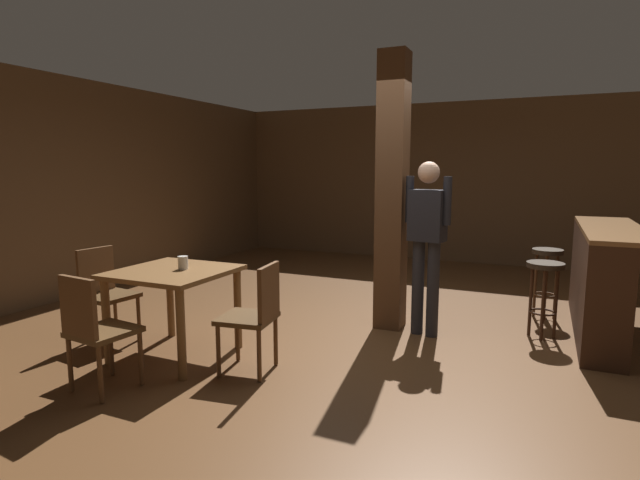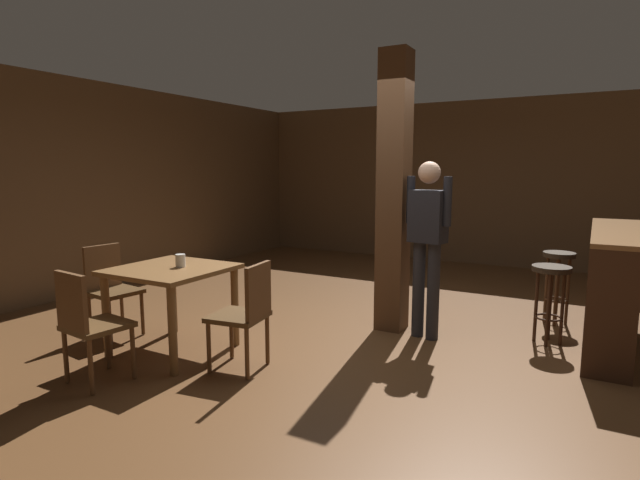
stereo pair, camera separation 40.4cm
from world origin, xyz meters
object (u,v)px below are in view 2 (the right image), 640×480
chair_west (110,285)px  bar_counter (609,284)px  napkin_cup (180,261)px  chair_south (88,321)px  standing_person (427,237)px  chair_east (246,311)px  bar_stool_near (550,286)px  bar_stool_mid (558,271)px  dining_table (172,282)px

chair_west → bar_counter: bar_counter is taller
chair_west → napkin_cup: bearing=1.2°
chair_west → napkin_cup: 1.00m
chair_south → standing_person: standing_person is taller
chair_east → bar_stool_near: (2.12, 1.90, 0.06)m
chair_east → bar_stool_mid: chair_east is taller
chair_south → bar_stool_near: size_ratio=1.19×
chair_east → chair_west: 1.72m
chair_east → bar_stool_mid: (2.13, 2.62, 0.06)m
napkin_cup → bar_stool_mid: napkin_cup is taller
chair_east → chair_south: 1.19m
chair_east → bar_stool_near: 2.84m
bar_stool_mid → dining_table: bearing=-139.1°
chair_east → bar_stool_mid: size_ratio=1.15×
chair_east → napkin_cup: chair_east is taller
dining_table → chair_east: (0.85, -0.03, -0.14)m
napkin_cup → bar_counter: (3.39, 2.23, -0.29)m
chair_west → napkin_cup: (0.94, 0.02, 0.33)m
bar_stool_mid → chair_east: bearing=-129.2°
standing_person → bar_stool_near: 1.23m
napkin_cup → bar_counter: 4.06m
chair_south → bar_stool_mid: (3.01, 3.43, 0.06)m
standing_person → bar_counter: size_ratio=0.75×
chair_south → bar_stool_near: 4.04m
dining_table → chair_east: 0.86m
chair_west → bar_stool_near: 4.26m
dining_table → chair_south: bearing=-91.6°
chair_east → standing_person: bearing=55.2°
napkin_cup → bar_stool_mid: bearing=41.0°
chair_south → bar_stool_near: bearing=42.2°
chair_east → standing_person: size_ratio=0.52×
chair_west → standing_person: (2.76, 1.44, 0.50)m
chair_east → bar_stool_mid: 3.38m
dining_table → napkin_cup: 0.21m
napkin_cup → bar_stool_mid: 3.88m
standing_person → bar_counter: standing_person is taller
chair_south → napkin_cup: size_ratio=7.69×
dining_table → chair_south: (-0.02, -0.84, -0.14)m
dining_table → chair_west: (-0.87, 0.03, -0.14)m
standing_person → bar_counter: bearing=27.5°
bar_stool_near → bar_stool_mid: size_ratio=0.97×
chair_west → bar_counter: bearing=27.5°
chair_east → dining_table: bearing=178.0°
bar_stool_mid → chair_west: bearing=-146.5°
bar_counter → bar_stool_near: bar_counter is taller
chair_east → standing_person: standing_person is taller
chair_east → chair_south: size_ratio=1.00×
bar_counter → napkin_cup: bearing=-146.6°
dining_table → bar_stool_mid: dining_table is taller
chair_west → standing_person: size_ratio=0.52×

